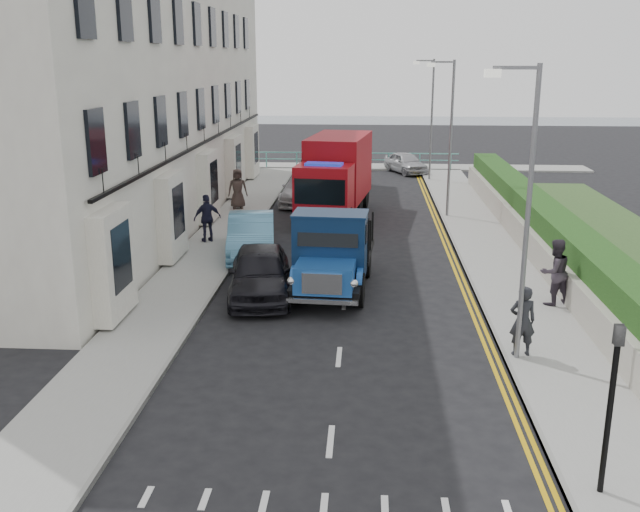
# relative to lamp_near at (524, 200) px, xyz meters

# --- Properties ---
(ground) EXTENTS (120.00, 120.00, 0.00)m
(ground) POSITION_rel_lamp_near_xyz_m (-4.18, 2.00, -4.00)
(ground) COLOR black
(ground) RESTS_ON ground
(pavement_west) EXTENTS (2.40, 38.00, 0.12)m
(pavement_west) POSITION_rel_lamp_near_xyz_m (-9.38, 11.00, -3.94)
(pavement_west) COLOR gray
(pavement_west) RESTS_ON ground
(pavement_east) EXTENTS (2.60, 38.00, 0.12)m
(pavement_east) POSITION_rel_lamp_near_xyz_m (1.12, 11.00, -3.94)
(pavement_east) COLOR gray
(pavement_east) RESTS_ON ground
(promenade) EXTENTS (30.00, 2.50, 0.12)m
(promenade) POSITION_rel_lamp_near_xyz_m (-4.18, 31.00, -3.94)
(promenade) COLOR gray
(promenade) RESTS_ON ground
(sea_plane) EXTENTS (120.00, 120.00, 0.00)m
(sea_plane) POSITION_rel_lamp_near_xyz_m (-4.18, 62.00, -4.00)
(sea_plane) COLOR #4D5C69
(sea_plane) RESTS_ON ground
(terrace_west) EXTENTS (6.31, 30.20, 14.25)m
(terrace_west) POSITION_rel_lamp_near_xyz_m (-13.65, 15.00, 3.17)
(terrace_west) COLOR silver
(terrace_west) RESTS_ON ground
(garden_east) EXTENTS (1.45, 28.00, 1.75)m
(garden_east) POSITION_rel_lamp_near_xyz_m (3.03, 11.00, -3.10)
(garden_east) COLOR #B2AD9E
(garden_east) RESTS_ON ground
(seafront_railing) EXTENTS (13.00, 0.08, 1.11)m
(seafront_railing) POSITION_rel_lamp_near_xyz_m (-4.18, 30.20, -3.42)
(seafront_railing) COLOR #59B2A5
(seafront_railing) RESTS_ON ground
(lamp_near) EXTENTS (1.23, 0.18, 7.00)m
(lamp_near) POSITION_rel_lamp_near_xyz_m (0.00, 0.00, 0.00)
(lamp_near) COLOR slate
(lamp_near) RESTS_ON ground
(lamp_mid) EXTENTS (1.23, 0.18, 7.00)m
(lamp_mid) POSITION_rel_lamp_near_xyz_m (0.00, 16.00, 0.00)
(lamp_mid) COLOR slate
(lamp_mid) RESTS_ON ground
(lamp_far) EXTENTS (1.23, 0.18, 7.00)m
(lamp_far) POSITION_rel_lamp_near_xyz_m (0.00, 26.00, 0.00)
(lamp_far) COLOR slate
(lamp_far) RESTS_ON ground
(traffic_signal) EXTENTS (0.16, 0.20, 3.10)m
(traffic_signal) POSITION_rel_lamp_near_xyz_m (0.42, -5.50, -1.92)
(traffic_signal) COLOR black
(traffic_signal) RESTS_ON ground
(bedford_lorry) EXTENTS (2.53, 5.66, 2.61)m
(bedford_lorry) POSITION_rel_lamp_near_xyz_m (-4.62, 4.68, -2.79)
(bedford_lorry) COLOR black
(bedford_lorry) RESTS_ON ground
(red_lorry) EXTENTS (3.27, 7.20, 3.64)m
(red_lorry) POSITION_rel_lamp_near_xyz_m (-4.98, 15.93, -2.06)
(red_lorry) COLOR black
(red_lorry) RESTS_ON ground
(parked_car_front) EXTENTS (2.41, 4.78, 1.56)m
(parked_car_front) POSITION_rel_lamp_near_xyz_m (-6.78, 4.41, -3.22)
(parked_car_front) COLOR black
(parked_car_front) RESTS_ON ground
(parked_car_mid) EXTENTS (2.28, 4.92, 1.56)m
(parked_car_mid) POSITION_rel_lamp_near_xyz_m (-7.78, 9.00, -3.22)
(parked_car_mid) COLOR #5490B5
(parked_car_mid) RESTS_ON ground
(parked_car_rear) EXTENTS (2.21, 4.84, 1.37)m
(parked_car_rear) POSITION_rel_lamp_near_xyz_m (-6.78, 19.04, -3.31)
(parked_car_rear) COLOR #B4B3B8
(parked_car_rear) RESTS_ON ground
(seafront_car_left) EXTENTS (3.94, 5.34, 1.35)m
(seafront_car_left) POSITION_rel_lamp_near_xyz_m (-6.14, 28.35, -3.32)
(seafront_car_left) COLOR black
(seafront_car_left) RESTS_ON ground
(seafront_car_right) EXTENTS (2.99, 4.13, 1.31)m
(seafront_car_right) POSITION_rel_lamp_near_xyz_m (-1.13, 29.00, -3.34)
(seafront_car_right) COLOR #ABABB0
(seafront_car_right) RESTS_ON ground
(pedestrian_east_near) EXTENTS (0.67, 0.48, 1.75)m
(pedestrian_east_near) POSITION_rel_lamp_near_xyz_m (0.24, 0.17, -3.00)
(pedestrian_east_near) COLOR #222327
(pedestrian_east_near) RESTS_ON pavement_east
(pedestrian_east_far) EXTENTS (1.18, 1.07, 1.96)m
(pedestrian_east_far) POSITION_rel_lamp_near_xyz_m (1.92, 3.97, -2.90)
(pedestrian_east_far) COLOR #362E39
(pedestrian_east_far) RESTS_ON pavement_east
(pedestrian_west_near) EXTENTS (1.17, 0.94, 1.86)m
(pedestrian_west_near) POSITION_rel_lamp_near_xyz_m (-9.75, 10.58, -2.94)
(pedestrian_west_near) COLOR black
(pedestrian_west_near) RESTS_ON pavement_west
(pedestrian_west_far) EXTENTS (1.04, 0.81, 1.89)m
(pedestrian_west_far) POSITION_rel_lamp_near_xyz_m (-9.70, 16.92, -2.93)
(pedestrian_west_far) COLOR #382D28
(pedestrian_west_far) RESTS_ON pavement_west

